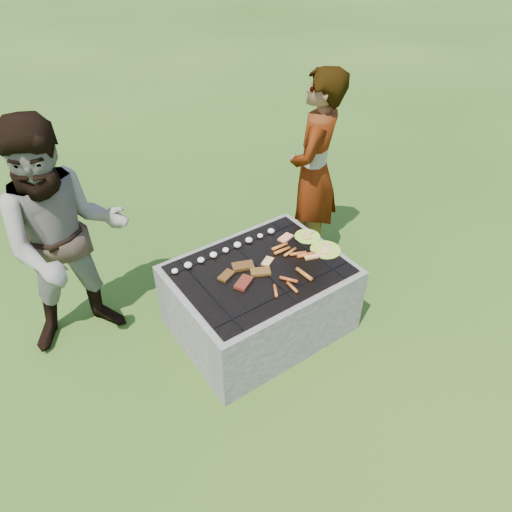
{
  "coord_description": "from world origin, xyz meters",
  "views": [
    {
      "loc": [
        -1.53,
        -2.14,
        2.82
      ],
      "look_at": [
        0.0,
        0.05,
        0.7
      ],
      "focal_mm": 32.0,
      "sensor_mm": 36.0,
      "label": 1
    }
  ],
  "objects_px": {
    "plate_near": "(325,250)",
    "cook": "(314,173)",
    "plate_far": "(307,237)",
    "bystander": "(67,241)",
    "fire_pit": "(260,300)"
  },
  "relations": [
    {
      "from": "plate_far",
      "to": "bystander",
      "type": "distance_m",
      "value": 1.84
    },
    {
      "from": "plate_far",
      "to": "fire_pit",
      "type": "bearing_deg",
      "value": -168.8
    },
    {
      "from": "plate_near",
      "to": "cook",
      "type": "height_order",
      "value": "cook"
    },
    {
      "from": "plate_far",
      "to": "cook",
      "type": "relative_size",
      "value": 0.13
    },
    {
      "from": "plate_far",
      "to": "plate_near",
      "type": "bearing_deg",
      "value": -90.19
    },
    {
      "from": "plate_far",
      "to": "bystander",
      "type": "xyz_separation_m",
      "value": [
        -1.7,
        0.62,
        0.3
      ]
    },
    {
      "from": "fire_pit",
      "to": "plate_far",
      "type": "relative_size",
      "value": 5.52
    },
    {
      "from": "plate_far",
      "to": "cook",
      "type": "bearing_deg",
      "value": 46.15
    },
    {
      "from": "fire_pit",
      "to": "plate_far",
      "type": "bearing_deg",
      "value": 11.2
    },
    {
      "from": "plate_near",
      "to": "cook",
      "type": "bearing_deg",
      "value": 58.26
    },
    {
      "from": "fire_pit",
      "to": "plate_near",
      "type": "relative_size",
      "value": 4.46
    },
    {
      "from": "plate_near",
      "to": "fire_pit",
      "type": "bearing_deg",
      "value": 168.83
    },
    {
      "from": "fire_pit",
      "to": "cook",
      "type": "distance_m",
      "value": 1.24
    },
    {
      "from": "fire_pit",
      "to": "cook",
      "type": "relative_size",
      "value": 0.72
    },
    {
      "from": "plate_far",
      "to": "cook",
      "type": "distance_m",
      "value": 0.63
    }
  ]
}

